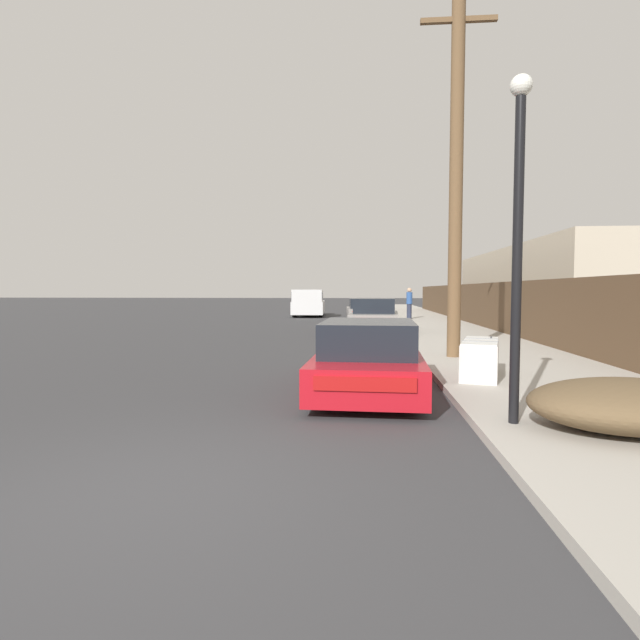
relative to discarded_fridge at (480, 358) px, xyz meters
name	(u,v)px	position (x,y,z in m)	size (l,w,h in m)	color
ground_plane	(150,496)	(-4.04, -5.60, -0.47)	(220.00, 220.00, 0.00)	#38383A
sidewalk_curb	(427,321)	(1.26, 17.90, -0.41)	(4.20, 63.00, 0.12)	#ADA89E
discarded_fridge	(480,358)	(0.00, 0.00, 0.00)	(1.08, 1.87, 0.72)	silver
parked_sports_car_red	(369,359)	(-2.12, -0.93, 0.10)	(1.92, 4.52, 1.24)	red
car_parked_mid	(375,317)	(-1.73, 10.48, 0.20)	(2.07, 4.56, 1.44)	gray
car_parked_far	(364,311)	(-2.17, 17.45, 0.16)	(1.97, 4.55, 1.32)	gray
pickup_truck	(309,303)	(-5.84, 23.73, 0.43)	(2.33, 5.71, 1.80)	silver
utility_pole	(456,169)	(0.01, 2.87, 4.22)	(1.80, 0.32, 8.95)	brown
street_lamp	(518,222)	(-0.37, -3.36, 2.12)	(0.26, 0.26, 4.20)	black
brush_pile	(631,405)	(0.88, -3.60, -0.04)	(2.31, 1.67, 0.60)	brown
wooden_fence	(476,304)	(3.21, 15.00, 0.63)	(0.08, 41.91, 1.96)	brown
building_right_house	(556,286)	(7.98, 17.78, 1.50)	(6.00, 19.21, 3.94)	beige
pedestrian	(409,303)	(0.46, 19.46, 0.58)	(0.34, 0.34, 1.78)	#282D42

